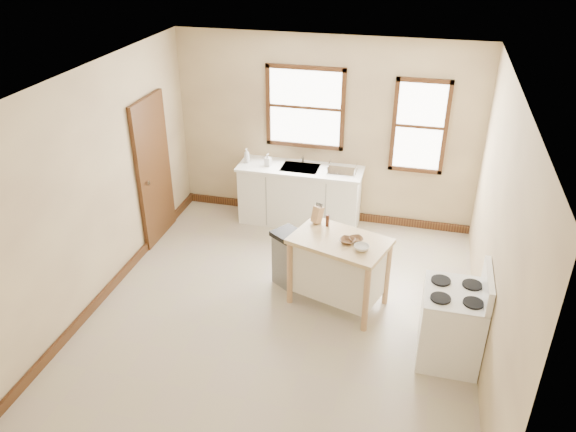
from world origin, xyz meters
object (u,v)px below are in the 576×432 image
Objects in this scene: soap_bottle_b at (268,160)px; dish_rack at (342,169)px; bowl_b at (356,239)px; kitchen_island at (339,272)px; knife_block at (317,215)px; gas_stove at (453,315)px; soap_bottle_a at (247,155)px; trash_bin at (289,259)px; bowl_a at (347,241)px; bowl_c at (361,248)px; pepper_grinder at (327,221)px.

soap_bottle_b reaches higher than dish_rack.
bowl_b is (1.58, -1.81, -0.09)m from soap_bottle_b.
kitchen_island is (0.29, -1.88, -0.52)m from dish_rack.
soap_bottle_b reaches higher than kitchen_island.
gas_stove reaches higher than knife_block.
soap_bottle_a is 2.05m from trash_bin.
dish_rack is at bearing 111.06° from trash_bin.
bowl_a reaches higher than trash_bin.
gas_stove reaches higher than soap_bottle_b.
knife_block is at bearing 153.35° from kitchen_island.
soap_bottle_a is 0.20× the size of gas_stove.
knife_block is (1.40, -1.54, -0.03)m from soap_bottle_a.
trash_bin is (1.06, -1.62, -0.65)m from soap_bottle_a.
gas_stove is at bearing -26.54° from bowl_a.
soap_bottle_b is at bearing 129.86° from bowl_c.
bowl_a is at bearing -80.25° from dish_rack.
dish_rack is (1.11, 0.05, -0.04)m from soap_bottle_b.
soap_bottle_a is at bearing 134.58° from bowl_c.
kitchen_island is 0.48m from bowl_a.
dish_rack is 1.78m from trash_bin.
bowl_a is (0.29, -0.32, -0.05)m from pepper_grinder.
soap_bottle_b is at bearing 12.80° from soap_bottle_a.
pepper_grinder is 1.83m from gas_stove.
soap_bottle_a reaches higher than soap_bottle_b.
soap_bottle_b is at bearing 156.04° from knife_block.
gas_stove reaches higher than bowl_c.
bowl_b is 0.20m from bowl_c.
knife_block is (-0.34, 0.33, 0.55)m from kitchen_island.
dish_rack is 0.37× the size of kitchen_island.
bowl_b is 1.36m from gas_stove.
trash_bin is at bearing 155.52° from gas_stove.
soap_bottle_a is 0.20× the size of kitchen_island.
soap_bottle_a reaches higher than bowl_c.
bowl_a is 0.99m from trash_bin.
trash_bin is (-0.47, -0.03, -0.60)m from pepper_grinder.
pepper_grinder is at bearing 148.40° from gas_stove.
dish_rack reaches higher than bowl_b.
knife_block reaches higher than bowl_a.
bowl_a is at bearing -145.29° from bowl_b.
bowl_c reaches higher than trash_bin.
soap_bottle_a reaches higher than trash_bin.
bowl_c is at bearing -64.44° from bowl_b.
gas_stove reaches higher than bowl_b.
kitchen_island is at bearing 153.42° from gas_stove.
trash_bin is (-0.77, 0.30, -0.55)m from bowl_a.
bowl_c is at bearing -33.79° from bowl_a.
bowl_c is at bearing -13.97° from kitchen_island.
knife_block is at bearing 149.09° from gas_stove.
bowl_b is (0.47, -1.86, -0.05)m from dish_rack.
knife_block reaches higher than bowl_b.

